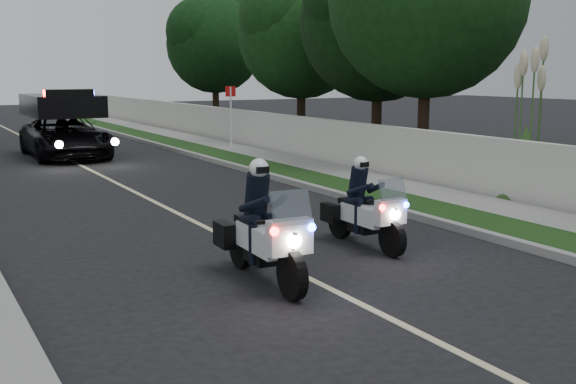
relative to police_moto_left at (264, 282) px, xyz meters
name	(u,v)px	position (x,y,z in m)	size (l,w,h in m)	color
ground	(297,272)	(0.66, 0.18, 0.00)	(120.00, 120.00, 0.00)	black
curb_right	(249,170)	(4.76, 10.18, 0.07)	(0.20, 60.00, 0.15)	gray
grass_verge	(270,168)	(5.46, 10.18, 0.08)	(1.20, 60.00, 0.16)	#193814
sidewalk_right	(306,166)	(6.76, 10.18, 0.08)	(1.40, 60.00, 0.16)	gray
property_wall	(332,143)	(7.76, 10.18, 0.75)	(0.22, 60.00, 1.50)	beige
lane_marking	(116,183)	(0.66, 10.18, 0.00)	(0.12, 50.00, 0.01)	#BFB78C
police_moto_left	(264,282)	(0.00, 0.00, 0.00)	(0.74, 2.12, 1.80)	silver
police_moto_right	(364,246)	(2.49, 1.00, 0.00)	(0.65, 1.87, 1.59)	silver
police_suv	(66,157)	(0.72, 16.78, 0.00)	(2.48, 5.36, 2.61)	black
sign_post	(231,151)	(6.66, 15.61, 0.00)	(0.40, 0.40, 2.56)	red
pampas_far	(522,201)	(8.26, 2.70, 0.00)	(1.40, 1.40, 4.00)	beige
tree_right_b	(422,168)	(9.95, 8.34, 0.00)	(6.09, 6.09, 10.15)	#174015
tree_right_c	(376,158)	(10.27, 11.23, 0.00)	(5.48, 5.48, 9.13)	black
tree_right_d	(301,144)	(10.37, 16.65, 0.00)	(5.29, 5.29, 8.81)	#174216
tree_right_e	(216,127)	(10.84, 26.69, 0.00)	(5.19, 5.19, 8.65)	#103511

